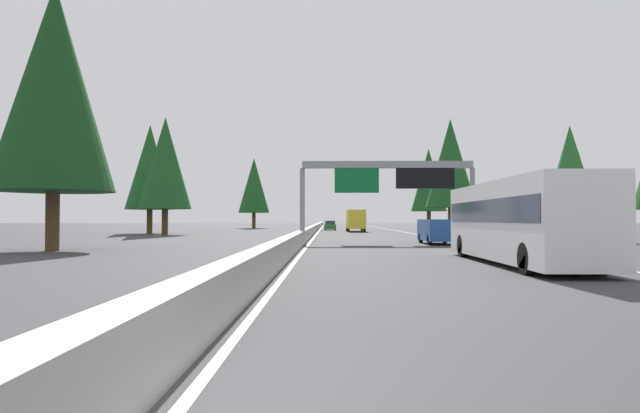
{
  "coord_description": "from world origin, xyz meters",
  "views": [
    {
      "loc": [
        -4.96,
        -1.58,
        1.71
      ],
      "look_at": [
        45.91,
        -0.82,
        2.88
      ],
      "focal_mm": 30.88,
      "sensor_mm": 36.0,
      "label": 1
    }
  ],
  "objects": [
    {
      "name": "ground_plane",
      "position": [
        60.0,
        0.0,
        0.0
      ],
      "size": [
        320.0,
        320.0,
        0.0
      ],
      "primitive_type": "plane",
      "color": "#38383A"
    },
    {
      "name": "median_barrier",
      "position": [
        80.0,
        0.3,
        0.45
      ],
      "size": [
        180.0,
        0.56,
        0.9
      ],
      "primitive_type": "cube",
      "color": "#9E9B93",
      "rests_on": "ground"
    },
    {
      "name": "shoulder_stripe_right",
      "position": [
        70.0,
        -11.52,
        0.01
      ],
      "size": [
        160.0,
        0.16,
        0.01
      ],
      "primitive_type": "cube",
      "color": "silver",
      "rests_on": "ground"
    },
    {
      "name": "shoulder_stripe_median",
      "position": [
        70.0,
        -0.25,
        0.01
      ],
      "size": [
        160.0,
        0.16,
        0.01
      ],
      "primitive_type": "cube",
      "color": "silver",
      "rests_on": "ground"
    },
    {
      "name": "sign_gantry_overhead",
      "position": [
        34.83,
        -6.04,
        4.7
      ],
      "size": [
        0.5,
        12.68,
        5.91
      ],
      "color": "gray",
      "rests_on": "ground"
    },
    {
      "name": "bus_far_right",
      "position": [
        15.96,
        -8.76,
        1.72
      ],
      "size": [
        11.5,
        2.55,
        3.1
      ],
      "color": "white",
      "rests_on": "ground"
    },
    {
      "name": "minivan_near_center",
      "position": [
        32.84,
        -9.07,
        0.95
      ],
      "size": [
        5.0,
        1.95,
        1.69
      ],
      "color": "#1E4793",
      "rests_on": "ground"
    },
    {
      "name": "box_truck_distant_b",
      "position": [
        70.49,
        -5.33,
        1.61
      ],
      "size": [
        8.5,
        2.4,
        2.95
      ],
      "color": "gold",
      "rests_on": "ground"
    },
    {
      "name": "sedan_mid_center",
      "position": [
        80.17,
        -1.87,
        0.68
      ],
      "size": [
        4.4,
        1.8,
        1.47
      ],
      "color": "#2D6B38",
      "rests_on": "ground"
    },
    {
      "name": "conifer_right_near",
      "position": [
        41.02,
        -21.74,
        5.79
      ],
      "size": [
        4.2,
        4.2,
        9.54
      ],
      "color": "#4C3823",
      "rests_on": "ground"
    },
    {
      "name": "conifer_right_mid",
      "position": [
        66.48,
        -17.47,
        8.99
      ],
      "size": [
        6.5,
        6.5,
        14.78
      ],
      "color": "#4C3823",
      "rests_on": "ground"
    },
    {
      "name": "conifer_right_far",
      "position": [
        91.17,
        -19.14,
        8.53
      ],
      "size": [
        6.17,
        6.17,
        14.03
      ],
      "color": "#4C3823",
      "rests_on": "ground"
    },
    {
      "name": "conifer_left_foreground",
      "position": [
        24.3,
        13.22,
        8.83
      ],
      "size": [
        6.39,
        6.39,
        14.52
      ],
      "color": "#4C3823",
      "rests_on": "ground"
    },
    {
      "name": "conifer_left_near",
      "position": [
        53.75,
        15.96,
        7.73
      ],
      "size": [
        5.6,
        5.6,
        12.72
      ],
      "color": "#4C3823",
      "rests_on": "ground"
    },
    {
      "name": "conifer_left_mid",
      "position": [
        60.24,
        19.73,
        7.91
      ],
      "size": [
        5.73,
        5.73,
        13.01
      ],
      "color": "#4C3823",
      "rests_on": "ground"
    },
    {
      "name": "conifer_left_far",
      "position": [
        97.67,
        12.34,
        8.01
      ],
      "size": [
        5.79,
        5.79,
        13.17
      ],
      "color": "#4C3823",
      "rests_on": "ground"
    }
  ]
}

